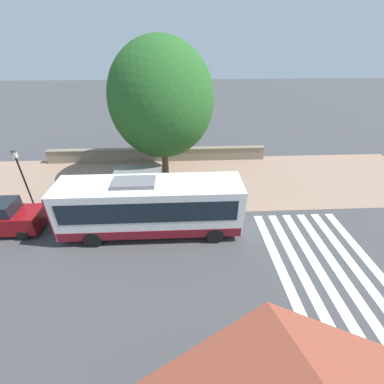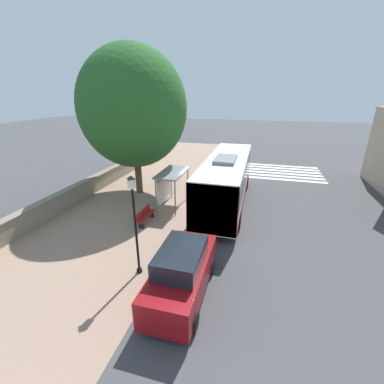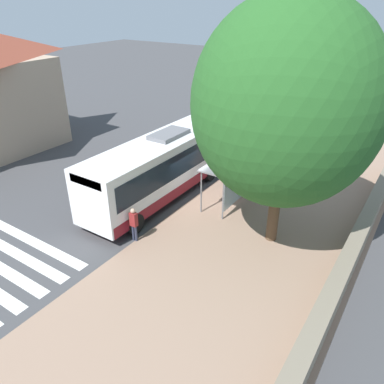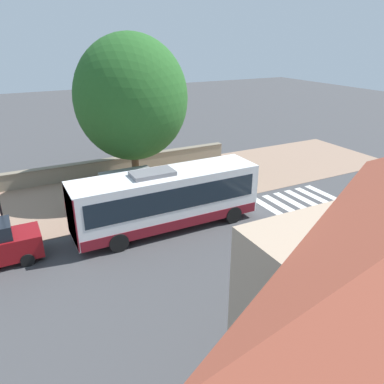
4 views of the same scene
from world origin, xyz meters
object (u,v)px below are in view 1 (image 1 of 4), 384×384
Objects in this scene: bus_shelter at (139,175)px; shade_tree at (162,100)px; street_lamp_near at (23,176)px; bench at (104,190)px; parked_car_behind_bus at (0,218)px; pedestrian at (217,201)px; bus at (150,206)px.

bus_shelter is 5.53m from shade_tree.
shade_tree reaches higher than street_lamp_near.
bench is 7.68m from shade_tree.
parked_car_behind_bus is (3.79, -4.96, 0.52)m from bench.
pedestrian is at bearing 34.81° from shade_tree.
bus_shelter is at bearing -27.66° from shade_tree.
street_lamp_near is (-2.52, -8.10, 0.78)m from bus.
bus_shelter reaches higher than parked_car_behind_bus.
shade_tree is at bearing 119.61° from bench.
shade_tree is (-2.53, 4.44, 5.73)m from bench.
bench is (-0.64, -2.79, -1.50)m from bus_shelter.
bus is 5.84m from bench.
bench is 0.17× the size of shade_tree.
bus_shelter reaches higher than pedestrian.
bench is at bearing 127.41° from parked_car_behind_bus.
street_lamp_near is at bearing -94.41° from pedestrian.
bus_shelter is at bearing -110.45° from pedestrian.
bench is 0.40× the size of parked_car_behind_bus.
street_lamp_near is at bearing -68.84° from bench.
bus is 8.02m from shade_tree.
shade_tree reaches higher than parked_car_behind_bus.
pedestrian is at bearing 111.05° from bus.
street_lamp_near is 10.27m from shade_tree.
pedestrian is 8.12m from shade_tree.
pedestrian is (-1.58, 4.11, -0.82)m from bus.
bench is 0.41× the size of street_lamp_near.
shade_tree is 12.46m from parked_car_behind_bus.
bus is 5.75× the size of bench.
parked_car_behind_bus is (3.15, -7.74, -0.97)m from bus_shelter.
pedestrian is at bearing 95.36° from parked_car_behind_bus.
pedestrian is 0.94× the size of bench.
shade_tree reaches higher than bench.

